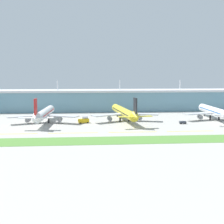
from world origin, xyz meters
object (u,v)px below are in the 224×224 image
object	(u,v)px
airliner_center	(124,112)
airliner_near_middle	(44,114)
fuel_truck	(84,120)
pushback_tug	(183,122)
airliner_far_middle	(214,111)

from	to	relation	value
airliner_center	airliner_near_middle	bearing A→B (deg)	-176.40
fuel_truck	airliner_near_middle	bearing A→B (deg)	173.18
airliner_center	pushback_tug	size ratio (longest dim) A/B	15.06
airliner_far_middle	airliner_near_middle	bearing A→B (deg)	-178.12
airliner_near_middle	airliner_center	distance (m)	55.66
pushback_tug	fuel_truck	distance (m)	67.01
airliner_center	pushback_tug	world-z (taller)	airliner_center
pushback_tug	airliner_near_middle	bearing A→B (deg)	173.03
airliner_near_middle	fuel_truck	size ratio (longest dim) A/B	8.23
airliner_center	fuel_truck	size ratio (longest dim) A/B	8.94
pushback_tug	fuel_truck	bearing A→B (deg)	172.97
fuel_truck	airliner_center	bearing A→B (deg)	13.33
airliner_near_middle	airliner_far_middle	size ratio (longest dim) A/B	1.02
airliner_far_middle	pushback_tug	bearing A→B (deg)	-151.53
pushback_tug	airliner_center	bearing A→B (deg)	158.56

